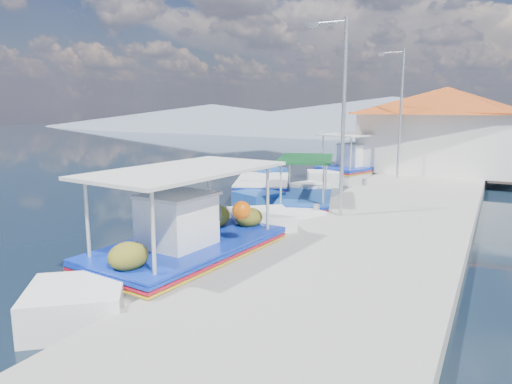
% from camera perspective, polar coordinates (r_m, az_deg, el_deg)
% --- Properties ---
extents(ground, '(160.00, 160.00, 0.00)m').
position_cam_1_polar(ground, '(15.41, -8.79, -4.35)').
color(ground, black).
rests_on(ground, ground).
extents(quay, '(5.00, 44.00, 0.50)m').
position_cam_1_polar(quay, '(18.57, 17.75, -1.41)').
color(quay, gray).
rests_on(quay, ground).
extents(bollards, '(0.20, 17.20, 0.30)m').
position_cam_1_polar(bollards, '(18.24, 10.91, -0.02)').
color(bollards, '#A5A8AD').
rests_on(bollards, quay).
extents(main_caique, '(3.01, 8.45, 2.80)m').
position_cam_1_polar(main_caique, '(11.15, -8.07, -7.23)').
color(main_caique, white).
rests_on(main_caique, ground).
extents(caique_green_canopy, '(3.00, 5.88, 2.30)m').
position_cam_1_polar(caique_green_canopy, '(17.26, 6.11, -1.52)').
color(caique_green_canopy, white).
rests_on(caique_green_canopy, ground).
extents(caique_blue_hull, '(3.90, 6.61, 1.28)m').
position_cam_1_polar(caique_blue_hull, '(19.99, 1.01, 0.19)').
color(caique_blue_hull, '#1B4CA7').
rests_on(caique_blue_hull, ground).
extents(caique_far, '(4.05, 7.32, 2.74)m').
position_cam_1_polar(caique_far, '(25.69, 12.18, 2.61)').
color(caique_far, white).
rests_on(caique_far, ground).
extents(harbor_building, '(10.49, 10.49, 4.40)m').
position_cam_1_polar(harbor_building, '(27.12, 22.03, 7.31)').
color(harbor_building, silver).
rests_on(harbor_building, quay).
extents(lamp_post_near, '(1.21, 0.14, 6.00)m').
position_cam_1_polar(lamp_post_near, '(14.63, 10.29, 10.08)').
color(lamp_post_near, '#A5A8AD').
rests_on(lamp_post_near, quay).
extents(lamp_post_far, '(1.21, 0.14, 6.00)m').
position_cam_1_polar(lamp_post_far, '(23.38, 17.02, 9.87)').
color(lamp_post_far, '#A5A8AD').
rests_on(lamp_post_far, quay).
extents(mountain_ridge, '(171.40, 96.00, 5.50)m').
position_cam_1_polar(mountain_ridge, '(68.03, 25.85, 7.84)').
color(mountain_ridge, slate).
rests_on(mountain_ridge, ground).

